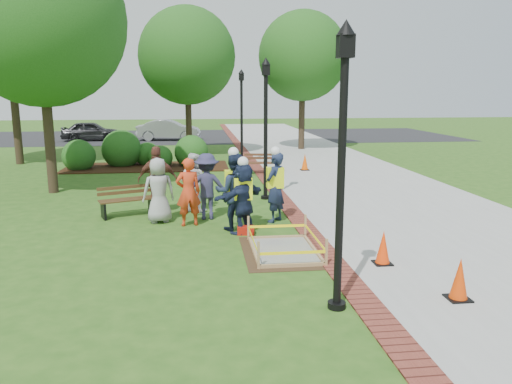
{
  "coord_description": "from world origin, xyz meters",
  "views": [
    {
      "loc": [
        -0.84,
        -9.99,
        3.29
      ],
      "look_at": [
        0.5,
        1.2,
        1.0
      ],
      "focal_mm": 35.0,
      "sensor_mm": 36.0,
      "label": 1
    }
  ],
  "objects": [
    {
      "name": "ground",
      "position": [
        0.0,
        0.0,
        0.0
      ],
      "size": [
        100.0,
        100.0,
        0.0
      ],
      "primitive_type": "plane",
      "color": "#285116",
      "rests_on": "ground"
    },
    {
      "name": "sidewalk",
      "position": [
        5.0,
        10.0,
        0.01
      ],
      "size": [
        6.0,
        60.0,
        0.02
      ],
      "primitive_type": "cube",
      "color": "#9E9E99",
      "rests_on": "ground"
    },
    {
      "name": "brick_edging",
      "position": [
        1.75,
        10.0,
        0.01
      ],
      "size": [
        0.5,
        60.0,
        0.03
      ],
      "primitive_type": "cube",
      "color": "maroon",
      "rests_on": "ground"
    },
    {
      "name": "mulch_bed",
      "position": [
        -3.0,
        12.0,
        0.02
      ],
      "size": [
        7.0,
        3.0,
        0.05
      ],
      "primitive_type": "cube",
      "color": "#381E0F",
      "rests_on": "ground"
    },
    {
      "name": "parking_lot",
      "position": [
        0.0,
        27.0,
        0.0
      ],
      "size": [
        36.0,
        12.0,
        0.01
      ],
      "primitive_type": "cube",
      "color": "black",
      "rests_on": "ground"
    },
    {
      "name": "wet_concrete_pad",
      "position": [
        0.92,
        -0.22,
        0.23
      ],
      "size": [
        1.71,
        2.31,
        0.55
      ],
      "color": "#47331E",
      "rests_on": "ground"
    },
    {
      "name": "bench_near",
      "position": [
        -2.7,
        3.3,
        0.25
      ],
      "size": [
        1.55,
        0.96,
        0.8
      ],
      "color": "#4B341A",
      "rests_on": "ground"
    },
    {
      "name": "bench_far",
      "position": [
        1.79,
        9.64,
        0.26
      ],
      "size": [
        1.55,
        0.69,
        0.81
      ],
      "color": "brown",
      "rests_on": "ground"
    },
    {
      "name": "cone_front",
      "position": [
        3.26,
        -2.95,
        0.34
      ],
      "size": [
        0.36,
        0.36,
        0.71
      ],
      "color": "black",
      "rests_on": "ground"
    },
    {
      "name": "cone_back",
      "position": [
        2.67,
        -1.2,
        0.33
      ],
      "size": [
        0.34,
        0.34,
        0.68
      ],
      "color": "black",
      "rests_on": "ground"
    },
    {
      "name": "cone_far",
      "position": [
        3.66,
        10.33,
        0.34
      ],
      "size": [
        0.36,
        0.36,
        0.71
      ],
      "color": "black",
      "rests_on": "ground"
    },
    {
      "name": "toolbox",
      "position": [
        0.26,
        1.17,
        0.1
      ],
      "size": [
        0.41,
        0.25,
        0.2
      ],
      "primitive_type": "cube",
      "rotation": [
        0.0,
        0.0,
        -0.1
      ],
      "color": "#B2190D",
      "rests_on": "ground"
    },
    {
      "name": "lamp_near",
      "position": [
        1.25,
        -3.0,
        2.48
      ],
      "size": [
        0.28,
        0.28,
        4.26
      ],
      "color": "black",
      "rests_on": "ground"
    },
    {
      "name": "lamp_mid",
      "position": [
        1.25,
        5.0,
        2.48
      ],
      "size": [
        0.28,
        0.28,
        4.26
      ],
      "color": "black",
      "rests_on": "ground"
    },
    {
      "name": "lamp_far",
      "position": [
        1.25,
        13.0,
        2.48
      ],
      "size": [
        0.28,
        0.28,
        4.26
      ],
      "color": "black",
      "rests_on": "ground"
    },
    {
      "name": "tree_left",
      "position": [
        -5.56,
        6.81,
        5.41
      ],
      "size": [
        5.32,
        5.32,
        8.08
      ],
      "color": "#3D2D1E",
      "rests_on": "ground"
    },
    {
      "name": "tree_back",
      "position": [
        -1.2,
        15.99,
        4.99
      ],
      "size": [
        4.85,
        4.85,
        7.43
      ],
      "color": "#3D2D1E",
      "rests_on": "ground"
    },
    {
      "name": "tree_right",
      "position": [
        5.14,
        18.04,
        5.17
      ],
      "size": [
        4.95,
        4.95,
        7.65
      ],
      "color": "#3D2D1E",
      "rests_on": "ground"
    },
    {
      "name": "tree_far",
      "position": [
        -8.9,
        13.82,
        6.18
      ],
      "size": [
        6.13,
        6.13,
        9.25
      ],
      "color": "#3D2D1E",
      "rests_on": "ground"
    },
    {
      "name": "shrub_a",
      "position": [
        -5.78,
        11.67,
        0.0
      ],
      "size": [
        1.39,
        1.39,
        1.39
      ],
      "primitive_type": "sphere",
      "color": "#1C4E16",
      "rests_on": "ground"
    },
    {
      "name": "shrub_b",
      "position": [
        -4.14,
        12.58,
        0.0
      ],
      "size": [
        1.73,
        1.73,
        1.73
      ],
      "primitive_type": "sphere",
      "color": "#1C4E16",
      "rests_on": "ground"
    },
    {
      "name": "shrub_c",
      "position": [
        -2.4,
        11.93,
        0.0
      ],
      "size": [
        1.03,
        1.03,
        1.03
      ],
      "primitive_type": "sphere",
      "color": "#1C4E16",
      "rests_on": "ground"
    },
    {
      "name": "shrub_d",
      "position": [
        -1.06,
        12.14,
        0.0
      ],
      "size": [
        1.49,
        1.49,
        1.49
      ],
      "primitive_type": "sphere",
      "color": "#1C4E16",
      "rests_on": "ground"
    },
    {
      "name": "shrub_e",
      "position": [
        -3.04,
        12.77,
        0.0
      ],
      "size": [
        1.11,
        1.11,
        1.11
      ],
      "primitive_type": "sphere",
      "color": "#1C4E16",
      "rests_on": "ground"
    },
    {
      "name": "casual_person_a",
      "position": [
        -1.82,
        2.54,
        0.83
      ],
      "size": [
        0.6,
        0.47,
        1.65
      ],
      "color": "#989898",
      "rests_on": "ground"
    },
    {
      "name": "casual_person_b",
      "position": [
        -1.07,
        2.13,
        0.85
      ],
      "size": [
        0.6,
        0.45,
        1.69
      ],
      "color": "red",
      "rests_on": "ground"
    },
    {
      "name": "casual_person_c",
      "position": [
        -0.96,
        3.66,
        0.81
      ],
      "size": [
        0.61,
        0.53,
        1.62
      ],
      "color": "silver",
      "rests_on": "ground"
    },
    {
      "name": "casual_person_d",
      "position": [
        -1.91,
        3.57,
        0.91
      ],
      "size": [
        0.61,
        0.41,
        1.83
      ],
      "color": "brown",
      "rests_on": "ground"
    },
    {
      "name": "casual_person_e",
      "position": [
        -0.59,
        2.74,
        0.86
      ],
      "size": [
        0.56,
        0.37,
        1.72
      ],
      "color": "#2E2C4E",
      "rests_on": "ground"
    },
    {
      "name": "hivis_worker_a",
      "position": [
        0.21,
        1.34,
        0.9
      ],
      "size": [
        0.62,
        0.61,
        1.81
      ],
      "color": "#1A2A45",
      "rests_on": "ground"
    },
    {
      "name": "hivis_worker_b",
      "position": [
        1.11,
        2.25,
        0.96
      ],
      "size": [
        0.64,
        0.67,
        1.93
      ],
      "color": "#16193A",
      "rests_on": "ground"
    },
    {
      "name": "hivis_worker_c",
      "position": [
        0.02,
        1.64,
        0.98
      ],
      "size": [
        0.61,
        0.41,
        2.0
      ],
      "color": "#151839",
      "rests_on": "ground"
    },
    {
      "name": "parked_car_a",
      "position": [
        -7.8,
        24.56,
        0.0
      ],
      "size": [
        2.24,
        4.48,
        1.41
      ],
      "primitive_type": "imported",
      "rotation": [
        0.0,
        0.0,
        1.65
      ],
      "color": "#2A292C",
      "rests_on": "ground"
    },
    {
      "name": "parked_car_b",
      "position": [
        -2.66,
        24.24,
        0.0
      ],
      "size": [
        2.37,
        4.78,
        1.51
      ],
      "primitive_type": "imported",
      "rotation": [
        0.0,
        0.0,
        1.49
      ],
      "color": "#9B9A9F",
      "rests_on": "ground"
    }
  ]
}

